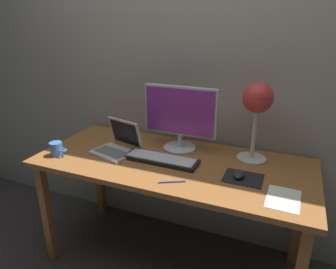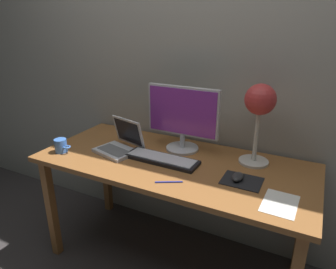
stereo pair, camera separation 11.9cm
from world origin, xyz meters
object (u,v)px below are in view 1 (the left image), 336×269
Objects in this scene: laptop at (119,143)px; mouse at (239,174)px; keyboard_main at (161,159)px; desk_lamp at (257,104)px; monitor at (180,116)px; coffee_mug at (57,149)px; pen at (172,182)px.

laptop is 0.75m from mouse.
desk_lamp reaches higher than keyboard_main.
monitor is at bearing 151.17° from mouse.
monitor is 1.00× the size of desk_lamp.
desk_lamp is at bearing 83.17° from mouse.
monitor is 0.46m from desk_lamp.
laptop is at bearing -165.98° from desk_lamp.
monitor is 4.17× the size of coffee_mug.
laptop is 0.37m from coffee_mug.
pen is at bearing -148.98° from mouse.
laptop is (-0.30, 0.02, 0.04)m from keyboard_main.
coffee_mug is (-1.07, -0.15, 0.02)m from mouse.
pen is (0.15, -0.21, -0.01)m from keyboard_main.
laptop is 2.10× the size of pen.
desk_lamp reaches higher than monitor.
laptop is (-0.33, -0.18, -0.16)m from monitor.
mouse reaches higher than keyboard_main.
laptop is at bearing 175.42° from keyboard_main.
laptop is at bearing 152.72° from pen.
coffee_mug is at bearing -164.51° from keyboard_main.
coffee_mug reaches higher than keyboard_main.
pen is at bearing -53.93° from keyboard_main.
monitor is at bearing 79.46° from keyboard_main.
desk_lamp is (0.48, 0.22, 0.33)m from keyboard_main.
keyboard_main is at bearing 126.07° from pen.
mouse is (-0.03, -0.24, -0.32)m from desk_lamp.
monitor is at bearing -178.26° from desk_lamp.
keyboard_main is 0.64m from coffee_mug.
keyboard_main is 0.30m from laptop.
pen is (0.76, -0.04, -0.04)m from coffee_mug.
monitor reaches higher than coffee_mug.
laptop is 2.68× the size of coffee_mug.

